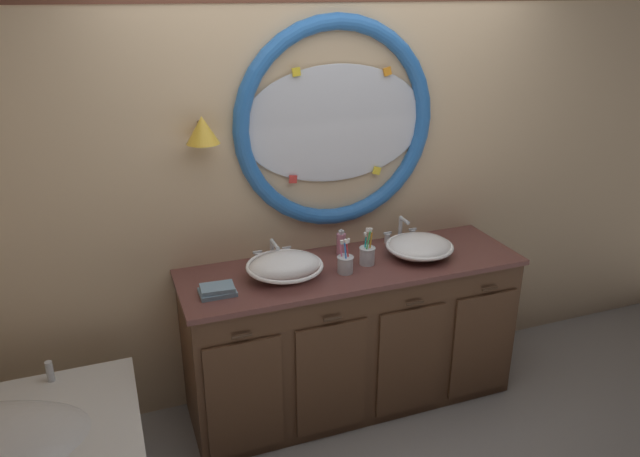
% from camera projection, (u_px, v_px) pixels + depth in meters
% --- Properties ---
extents(ground_plane, '(14.00, 14.00, 0.00)m').
position_uv_depth(ground_plane, '(365.00, 425.00, 3.48)').
color(ground_plane, gray).
extents(back_wall_assembly, '(6.40, 0.26, 2.60)m').
position_uv_depth(back_wall_assembly, '(329.00, 175.00, 3.49)').
color(back_wall_assembly, '#D6B78E').
rests_on(back_wall_assembly, ground_plane).
extents(vanity_counter, '(1.94, 0.62, 0.90)m').
position_uv_depth(vanity_counter, '(351.00, 334.00, 3.54)').
color(vanity_counter, brown).
rests_on(vanity_counter, ground_plane).
extents(sink_basin_left, '(0.41, 0.41, 0.14)m').
position_uv_depth(sink_basin_left, '(285.00, 266.00, 3.20)').
color(sink_basin_left, white).
rests_on(sink_basin_left, vanity_counter).
extents(sink_basin_right, '(0.39, 0.39, 0.12)m').
position_uv_depth(sink_basin_right, '(420.00, 246.00, 3.46)').
color(sink_basin_right, white).
rests_on(sink_basin_right, vanity_counter).
extents(faucet_set_left, '(0.22, 0.15, 0.13)m').
position_uv_depth(faucet_set_left, '(273.00, 252.00, 3.40)').
color(faucet_set_left, silver).
rests_on(faucet_set_left, vanity_counter).
extents(faucet_set_right, '(0.22, 0.12, 0.16)m').
position_uv_depth(faucet_set_right, '(401.00, 232.00, 3.67)').
color(faucet_set_right, silver).
rests_on(faucet_set_right, vanity_counter).
extents(toothbrush_holder_left, '(0.09, 0.09, 0.20)m').
position_uv_depth(toothbrush_holder_left, '(345.00, 263.00, 3.26)').
color(toothbrush_holder_left, silver).
rests_on(toothbrush_holder_left, vanity_counter).
extents(toothbrush_holder_right, '(0.09, 0.09, 0.22)m').
position_uv_depth(toothbrush_holder_right, '(367.00, 254.00, 3.37)').
color(toothbrush_holder_right, silver).
rests_on(toothbrush_holder_right, vanity_counter).
extents(soap_dispenser, '(0.05, 0.06, 0.16)m').
position_uv_depth(soap_dispenser, '(341.00, 243.00, 3.48)').
color(soap_dispenser, pink).
rests_on(soap_dispenser, vanity_counter).
extents(folded_hand_towel, '(0.18, 0.13, 0.05)m').
position_uv_depth(folded_hand_towel, '(217.00, 290.00, 3.04)').
color(folded_hand_towel, '#7593A8').
rests_on(folded_hand_towel, vanity_counter).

